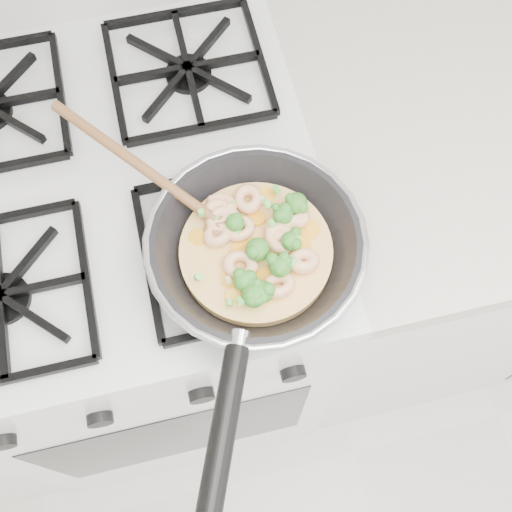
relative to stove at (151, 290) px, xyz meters
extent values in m
cube|color=white|center=(0.00, 0.00, -0.01)|extent=(0.60, 0.60, 0.90)
cube|color=black|center=(0.00, -0.30, -0.01)|extent=(0.48, 0.00, 0.40)
cube|color=black|center=(0.00, 0.00, 0.45)|extent=(0.56, 0.56, 0.02)
torus|color=#B9B9C0|center=(0.18, -0.18, 0.51)|extent=(0.28, 0.28, 0.01)
cylinder|color=black|center=(0.09, -0.38, 0.51)|extent=(0.09, 0.18, 0.03)
cylinder|color=#FFCA6E|center=(0.18, -0.18, 0.48)|extent=(0.19, 0.19, 0.02)
ellipsoid|color=brown|center=(0.14, -0.14, 0.50)|extent=(0.06, 0.06, 0.01)
cylinder|color=brown|center=(0.05, -0.04, 0.53)|extent=(0.18, 0.20, 0.06)
torus|color=#F3C08F|center=(0.21, -0.16, 0.50)|extent=(0.06, 0.06, 0.02)
torus|color=#F3C08F|center=(0.15, -0.11, 0.50)|extent=(0.06, 0.06, 0.02)
torus|color=#F3C08F|center=(0.16, -0.15, 0.50)|extent=(0.05, 0.05, 0.02)
torus|color=#F3C08F|center=(0.19, -0.23, 0.50)|extent=(0.05, 0.05, 0.03)
torus|color=#F3C08F|center=(0.15, -0.20, 0.50)|extent=(0.06, 0.06, 0.02)
torus|color=#F3C08F|center=(0.23, -0.15, 0.50)|extent=(0.06, 0.06, 0.02)
torus|color=#F3C08F|center=(0.13, -0.15, 0.50)|extent=(0.04, 0.05, 0.02)
torus|color=#F3C08F|center=(0.21, -0.17, 0.50)|extent=(0.06, 0.06, 0.02)
torus|color=#F3C08F|center=(0.23, -0.21, 0.50)|extent=(0.04, 0.04, 0.02)
torus|color=#F3C08F|center=(0.14, -0.12, 0.50)|extent=(0.05, 0.04, 0.02)
torus|color=#F3C08F|center=(0.18, -0.11, 0.50)|extent=(0.05, 0.05, 0.02)
torus|color=#F3C08F|center=(0.15, -0.13, 0.50)|extent=(0.06, 0.06, 0.02)
torus|color=#F3C08F|center=(0.23, -0.14, 0.50)|extent=(0.06, 0.06, 0.02)
ellipsoid|color=#408A2D|center=(0.17, -0.24, 0.51)|extent=(0.04, 0.04, 0.03)
ellipsoid|color=#408A2D|center=(0.22, -0.15, 0.51)|extent=(0.03, 0.03, 0.03)
ellipsoid|color=#408A2D|center=(0.16, -0.14, 0.51)|extent=(0.03, 0.03, 0.02)
ellipsoid|color=#408A2D|center=(0.22, -0.18, 0.51)|extent=(0.03, 0.03, 0.02)
ellipsoid|color=#408A2D|center=(0.18, -0.19, 0.51)|extent=(0.04, 0.04, 0.03)
ellipsoid|color=#408A2D|center=(0.15, -0.22, 0.51)|extent=(0.03, 0.03, 0.03)
ellipsoid|color=#408A2D|center=(0.24, -0.14, 0.51)|extent=(0.04, 0.04, 0.03)
ellipsoid|color=#408A2D|center=(0.16, -0.24, 0.51)|extent=(0.04, 0.04, 0.03)
ellipsoid|color=#408A2D|center=(0.20, -0.21, 0.51)|extent=(0.04, 0.04, 0.03)
cylinder|color=#FFAD20|center=(0.16, -0.18, 0.49)|extent=(0.04, 0.04, 0.01)
cylinder|color=#FFAD20|center=(0.22, -0.20, 0.49)|extent=(0.03, 0.03, 0.01)
cylinder|color=#FFAD20|center=(0.11, -0.14, 0.49)|extent=(0.03, 0.03, 0.00)
cylinder|color=#FFAD20|center=(0.24, -0.18, 0.49)|extent=(0.02, 0.02, 0.00)
cylinder|color=#FFAD20|center=(0.14, -0.21, 0.49)|extent=(0.02, 0.02, 0.01)
cylinder|color=#FFAD20|center=(0.15, -0.23, 0.49)|extent=(0.03, 0.03, 0.01)
cylinder|color=#FFAD20|center=(0.14, -0.23, 0.49)|extent=(0.03, 0.03, 0.01)
cylinder|color=#FFAD20|center=(0.16, -0.16, 0.49)|extent=(0.04, 0.04, 0.00)
cylinder|color=#FFAD20|center=(0.19, -0.13, 0.49)|extent=(0.03, 0.03, 0.01)
cylinder|color=#FFAD20|center=(0.21, -0.11, 0.49)|extent=(0.03, 0.03, 0.00)
cylinder|color=#FFAD20|center=(0.21, -0.15, 0.49)|extent=(0.03, 0.03, 0.00)
cylinder|color=#FFAD20|center=(0.25, -0.17, 0.49)|extent=(0.03, 0.03, 0.01)
cylinder|color=#FFAD20|center=(0.18, -0.21, 0.49)|extent=(0.03, 0.03, 0.00)
cylinder|color=#FFAD20|center=(0.14, -0.15, 0.49)|extent=(0.03, 0.03, 0.00)
cylinder|color=#FFAD20|center=(0.23, -0.18, 0.49)|extent=(0.03, 0.03, 0.00)
cylinder|color=#69CC51|center=(0.17, -0.19, 0.52)|extent=(0.01, 0.01, 0.01)
cylinder|color=#BDD193|center=(0.20, -0.12, 0.50)|extent=(0.01, 0.01, 0.01)
cylinder|color=#69CC51|center=(0.22, -0.11, 0.51)|extent=(0.01, 0.01, 0.01)
cylinder|color=#69CC51|center=(0.20, -0.13, 0.51)|extent=(0.01, 0.01, 0.01)
cylinder|color=#69CC51|center=(0.14, -0.13, 0.50)|extent=(0.01, 0.01, 0.01)
cylinder|color=#BDD193|center=(0.13, -0.22, 0.51)|extent=(0.01, 0.01, 0.01)
cylinder|color=#69CC51|center=(0.16, -0.16, 0.51)|extent=(0.01, 0.01, 0.01)
cylinder|color=#69CC51|center=(0.20, -0.16, 0.51)|extent=(0.01, 0.01, 0.01)
cylinder|color=#69CC51|center=(0.16, -0.11, 0.51)|extent=(0.01, 0.01, 0.01)
cylinder|color=#69CC51|center=(0.10, -0.20, 0.51)|extent=(0.01, 0.01, 0.01)
cylinder|color=#69CC51|center=(0.14, -0.25, 0.51)|extent=(0.01, 0.01, 0.01)
cylinder|color=#69CC51|center=(0.12, -0.12, 0.51)|extent=(0.01, 0.01, 0.01)
cylinder|color=#69CC51|center=(0.21, -0.21, 0.51)|extent=(0.01, 0.01, 0.01)
cylinder|color=#69CC51|center=(0.23, -0.18, 0.51)|extent=(0.01, 0.01, 0.01)
cylinder|color=#69CC51|center=(0.13, -0.24, 0.50)|extent=(0.01, 0.01, 0.01)
camera|label=1|loc=(0.10, -0.49, 1.22)|focal=44.70mm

